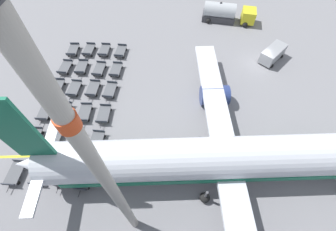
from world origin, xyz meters
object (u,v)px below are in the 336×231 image
object	(u,v)px
baggage_dolly_row_mid_a_col_e	(54,140)
baggage_dolly_row_mid_b_col_e	(75,141)
baggage_dolly_row_mid_b_col_a	(104,50)
baggage_dolly_row_near_col_c	(57,87)
baggage_dolly_row_far_col_c	(110,90)
baggage_dolly_row_mid_b_col_c	(93,89)
apron_light_mast	(105,179)
baggage_dolly_row_near_col_a	(73,50)
baggage_dolly_row_far_col_a	(121,51)
service_van	(273,54)
baggage_dolly_row_near_col_f	(15,173)
baggage_dolly_row_mid_b_col_b	(99,69)
baggage_dolly_row_near_col_d	(45,112)
baggage_dolly_row_mid_a_col_f	(41,173)
baggage_dolly_row_far_col_e	(96,142)
airplane	(238,158)
baggage_dolly_row_far_col_b	(116,70)
baggage_dolly_row_mid_a_col_c	(74,89)
baggage_dolly_row_mid_b_col_d	(85,113)
baggage_dolly_row_near_col_e	(33,138)
fuel_tanker_secondary	(225,13)
baggage_dolly_row_near_col_b	(65,68)
baggage_dolly_row_mid_a_col_d	(64,111)
baggage_dolly_row_far_col_d	(104,114)
baggage_dolly_row_mid_b_col_f	(63,174)
baggage_dolly_row_mid_a_col_a	(89,50)

from	to	relation	value
baggage_dolly_row_mid_a_col_e	baggage_dolly_row_mid_b_col_e	bearing A→B (deg)	87.75
baggage_dolly_row_mid_b_col_a	baggage_dolly_row_near_col_c	bearing A→B (deg)	-30.70
baggage_dolly_row_far_col_c	baggage_dolly_row_mid_b_col_c	bearing A→B (deg)	-94.03
apron_light_mast	baggage_dolly_row_near_col_c	bearing A→B (deg)	-141.31
baggage_dolly_row_near_col_a	baggage_dolly_row_far_col_a	xyz separation A→B (m)	(-0.12, 7.50, 0.00)
service_van	baggage_dolly_row_far_col_a	distance (m)	23.24
baggage_dolly_row_near_col_f	baggage_dolly_row_mid_b_col_b	bearing A→B (deg)	162.08
baggage_dolly_row_near_col_d	baggage_dolly_row_mid_a_col_f	bearing A→B (deg)	17.76
baggage_dolly_row_mid_b_col_c	baggage_dolly_row_far_col_e	distance (m)	8.39
airplane	baggage_dolly_row_far_col_b	world-z (taller)	airplane
baggage_dolly_row_mid_a_col_c	baggage_dolly_row_mid_b_col_e	bearing A→B (deg)	17.10
baggage_dolly_row_mid_a_col_e	baggage_dolly_row_far_col_b	distance (m)	12.82
baggage_dolly_row_mid_a_col_c	baggage_dolly_row_mid_b_col_d	bearing A→B (deg)	32.78
baggage_dolly_row_mid_b_col_a	baggage_dolly_row_near_col_e	bearing A→B (deg)	-16.67
fuel_tanker_secondary	baggage_dolly_row_mid_b_col_c	size ratio (longest dim) A/B	2.74
fuel_tanker_secondary	baggage_dolly_row_near_col_f	bearing A→B (deg)	-38.79
service_van	baggage_dolly_row_near_col_b	size ratio (longest dim) A/B	1.39
baggage_dolly_row_mid_b_col_d	baggage_dolly_row_mid_a_col_e	bearing A→B (deg)	-32.05
baggage_dolly_row_near_col_d	baggage_dolly_row_mid_a_col_d	world-z (taller)	same
baggage_dolly_row_near_col_b	baggage_dolly_row_near_col_d	world-z (taller)	same
airplane	baggage_dolly_row_mid_b_col_c	xyz separation A→B (m)	(-10.35, -17.71, -2.64)
baggage_dolly_row_far_col_d	baggage_dolly_row_mid_b_col_e	bearing A→B (deg)	-32.42
service_van	baggage_dolly_row_mid_a_col_c	xyz separation A→B (m)	(8.14, -28.14, -0.64)
baggage_dolly_row_near_col_d	baggage_dolly_row_far_col_a	distance (m)	14.16
service_van	baggage_dolly_row_mid_b_col_d	size ratio (longest dim) A/B	1.39
baggage_dolly_row_near_col_c	baggage_dolly_row_mid_b_col_a	xyz separation A→B (m)	(-8.01, 4.75, 0.00)
baggage_dolly_row_mid_b_col_f	baggage_dolly_row_mid_a_col_a	bearing A→B (deg)	-172.76
baggage_dolly_row_near_col_d	baggage_dolly_row_near_col_e	xyz separation A→B (m)	(3.84, 0.02, 0.00)
airplane	baggage_dolly_row_far_col_c	bearing A→B (deg)	-123.62
baggage_dolly_row_mid_a_col_f	baggage_dolly_row_near_col_b	bearing A→B (deg)	-170.75
airplane	baggage_dolly_row_near_col_b	world-z (taller)	airplane
baggage_dolly_row_mid_b_col_f	baggage_dolly_row_far_col_a	world-z (taller)	same
airplane	baggage_dolly_row_near_col_a	xyz separation A→B (m)	(-18.16, -22.84, -2.64)
baggage_dolly_row_mid_b_col_b	baggage_dolly_row_far_col_e	distance (m)	12.06
baggage_dolly_row_mid_b_col_b	baggage_dolly_row_mid_b_col_c	world-z (taller)	same
baggage_dolly_row_near_col_f	baggage_dolly_row_far_col_e	xyz separation A→B (m)	(-4.20, 7.65, 0.00)
baggage_dolly_row_near_col_c	baggage_dolly_row_mid_b_col_d	xyz separation A→B (m)	(4.07, 4.95, 0.00)
baggage_dolly_row_mid_b_col_a	baggage_dolly_row_far_col_d	bearing A→B (deg)	12.30
baggage_dolly_row_mid_a_col_c	airplane	bearing A→B (deg)	63.24
baggage_dolly_row_near_col_f	baggage_dolly_row_mid_b_col_c	distance (m)	13.29
baggage_dolly_row_mid_a_col_e	baggage_dolly_row_far_col_b	xyz separation A→B (m)	(-11.82, 4.94, 0.00)
airplane	baggage_dolly_row_far_col_d	distance (m)	16.70
baggage_dolly_row_far_col_d	baggage_dolly_row_mid_a_col_d	bearing A→B (deg)	-91.74
baggage_dolly_row_far_col_c	baggage_dolly_row_far_col_d	bearing A→B (deg)	0.63
baggage_dolly_row_mid_a_col_e	baggage_dolly_row_far_col_a	world-z (taller)	same
baggage_dolly_row_far_col_c	baggage_dolly_row_mid_a_col_e	bearing A→B (deg)	-31.95
service_van	baggage_dolly_row_mid_b_col_a	xyz separation A→B (m)	(-0.02, -25.81, -0.64)
baggage_dolly_row_near_col_f	baggage_dolly_row_far_col_c	bearing A→B (deg)	147.75
baggage_dolly_row_mid_a_col_d	apron_light_mast	xyz separation A→B (m)	(12.24, 10.76, 11.81)
baggage_dolly_row_mid_b_col_b	baggage_dolly_row_far_col_a	distance (m)	4.79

